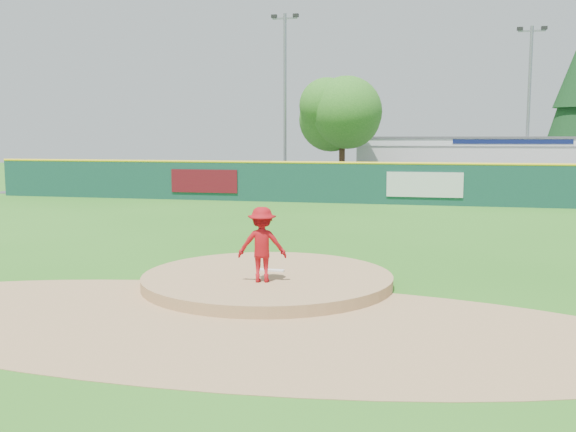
% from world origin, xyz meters
% --- Properties ---
extents(ground, '(120.00, 120.00, 0.00)m').
position_xyz_m(ground, '(0.00, 0.00, 0.00)').
color(ground, '#286B19').
rests_on(ground, ground).
extents(pitchers_mound, '(5.50, 5.50, 0.50)m').
position_xyz_m(pitchers_mound, '(0.00, 0.00, 0.00)').
color(pitchers_mound, '#9E774C').
rests_on(pitchers_mound, ground).
extents(pitching_rubber, '(0.60, 0.15, 0.04)m').
position_xyz_m(pitching_rubber, '(0.00, 0.30, 0.27)').
color(pitching_rubber, white).
rests_on(pitching_rubber, pitchers_mound).
extents(infield_dirt_arc, '(15.40, 15.40, 0.01)m').
position_xyz_m(infield_dirt_arc, '(0.00, -3.00, 0.01)').
color(infield_dirt_arc, '#9E774C').
rests_on(infield_dirt_arc, ground).
extents(parking_lot, '(44.00, 16.00, 0.02)m').
position_xyz_m(parking_lot, '(0.00, 27.00, 0.01)').
color(parking_lot, '#38383A').
rests_on(parking_lot, ground).
extents(pitcher, '(1.11, 0.77, 1.57)m').
position_xyz_m(pitcher, '(0.08, -0.75, 1.03)').
color(pitcher, '#9D0D13').
rests_on(pitcher, pitchers_mound).
extents(van, '(4.76, 3.29, 1.21)m').
position_xyz_m(van, '(-1.70, 24.95, 0.62)').
color(van, white).
rests_on(van, parking_lot).
extents(pool_building_grp, '(15.20, 8.20, 3.31)m').
position_xyz_m(pool_building_grp, '(6.00, 31.99, 1.66)').
color(pool_building_grp, silver).
rests_on(pool_building_grp, ground).
extents(fence_banners, '(14.79, 0.04, 1.20)m').
position_xyz_m(fence_banners, '(-2.57, 17.92, 1.00)').
color(fence_banners, maroon).
rests_on(fence_banners, ground).
extents(playground_slide, '(0.88, 2.48, 1.37)m').
position_xyz_m(playground_slide, '(-15.20, 23.40, 0.69)').
color(playground_slide, blue).
rests_on(playground_slide, ground).
extents(outfield_fence, '(40.00, 0.14, 2.07)m').
position_xyz_m(outfield_fence, '(0.00, 18.00, 1.09)').
color(outfield_fence, '#133F34').
rests_on(outfield_fence, ground).
extents(deciduous_tree, '(5.60, 5.60, 7.36)m').
position_xyz_m(deciduous_tree, '(-2.00, 25.00, 4.55)').
color(deciduous_tree, '#382314').
rests_on(deciduous_tree, ground).
extents(conifer_tree, '(4.40, 4.40, 9.50)m').
position_xyz_m(conifer_tree, '(13.00, 36.00, 5.54)').
color(conifer_tree, '#382314').
rests_on(conifer_tree, ground).
extents(light_pole_left, '(1.75, 0.25, 11.00)m').
position_xyz_m(light_pole_left, '(-6.00, 27.00, 6.05)').
color(light_pole_left, gray).
rests_on(light_pole_left, ground).
extents(light_pole_right, '(1.75, 0.25, 10.00)m').
position_xyz_m(light_pole_right, '(9.00, 29.00, 5.54)').
color(light_pole_right, gray).
rests_on(light_pole_right, ground).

